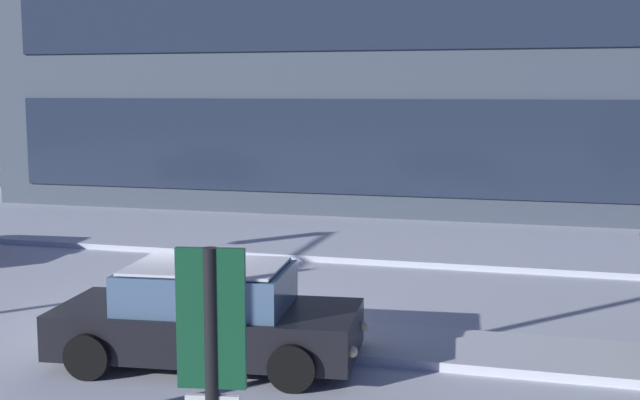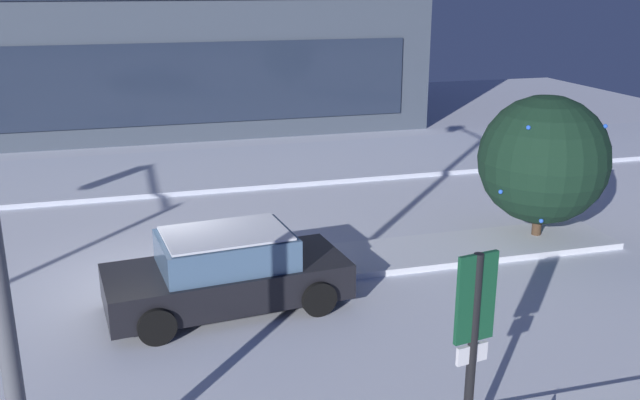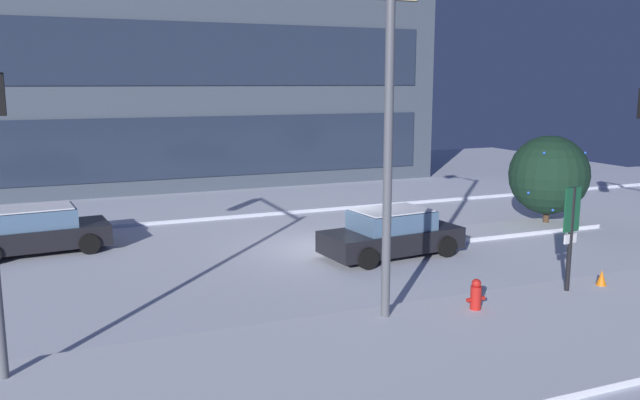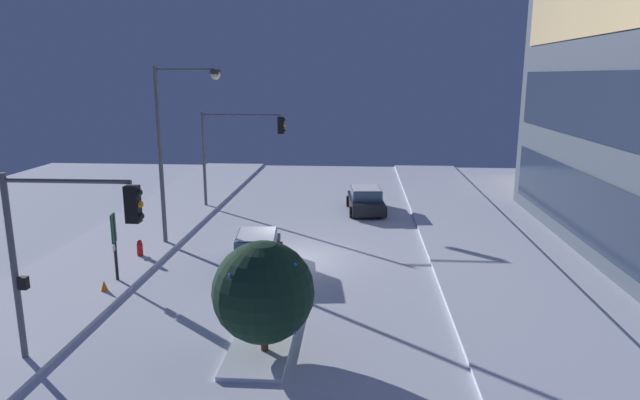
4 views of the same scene
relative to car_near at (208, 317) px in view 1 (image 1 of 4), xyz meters
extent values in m
plane|color=silver|center=(-1.30, 1.54, -0.71)|extent=(52.00, 52.00, 0.00)
cube|color=silver|center=(-1.30, 10.07, -0.64)|extent=(52.00, 5.20, 0.14)
cube|color=silver|center=(4.66, 1.43, -0.64)|extent=(9.00, 1.80, 0.14)
cube|color=#232D42|center=(-1.84, 14.44, 1.54)|extent=(22.19, 0.10, 3.00)
cube|color=#232D42|center=(-1.84, 14.44, 6.03)|extent=(22.19, 0.10, 3.00)
cube|color=#F2D18C|center=(-16.60, 18.68, 1.34)|extent=(13.26, 0.10, 2.74)
cube|color=#232D42|center=(-16.60, 18.68, 5.45)|extent=(13.26, 0.10, 2.74)
cube|color=black|center=(0.00, 0.00, -0.18)|extent=(4.59, 2.29, 0.66)
cube|color=slate|center=(0.00, 0.00, 0.43)|extent=(2.55, 1.90, 0.60)
cube|color=white|center=(0.00, 0.00, 0.76)|extent=(2.36, 1.77, 0.04)
sphere|color=#F9E5B2|center=(2.15, 0.85, -0.21)|extent=(0.16, 0.16, 0.16)
sphere|color=#F9E5B2|center=(2.28, -0.40, -0.21)|extent=(0.16, 0.16, 0.16)
cylinder|color=black|center=(1.36, 1.07, -0.38)|extent=(0.68, 0.29, 0.66)
cylinder|color=black|center=(1.54, -0.77, -0.38)|extent=(0.68, 0.29, 0.66)
cylinder|color=black|center=(-1.55, 0.77, -0.38)|extent=(0.68, 0.29, 0.66)
cylinder|color=black|center=(-1.36, -1.07, -0.38)|extent=(0.68, 0.29, 0.66)
cube|color=#144C2D|center=(2.27, -5.18, 1.54)|extent=(0.55, 0.15, 1.13)
camera|label=1|loc=(4.79, -11.09, 3.32)|focal=46.90mm
camera|label=2|loc=(-1.58, -11.98, 5.13)|focal=39.27mm
camera|label=3|loc=(-9.74, -17.59, 4.68)|focal=36.74mm
camera|label=4|loc=(22.42, 4.29, 7.34)|focal=31.23mm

